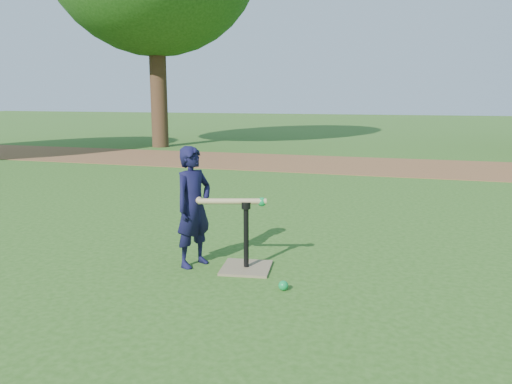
# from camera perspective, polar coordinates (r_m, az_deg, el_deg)

# --- Properties ---
(ground) EXTENTS (80.00, 80.00, 0.00)m
(ground) POSITION_cam_1_polar(r_m,az_deg,el_deg) (4.27, -1.47, -10.03)
(ground) COLOR #285116
(ground) RESTS_ON ground
(dirt_strip) EXTENTS (24.00, 3.00, 0.01)m
(dirt_strip) POSITION_cam_1_polar(r_m,az_deg,el_deg) (11.46, 10.46, 3.08)
(dirt_strip) COLOR brown
(dirt_strip) RESTS_ON ground
(child) EXTENTS (0.39, 0.47, 1.09)m
(child) POSITION_cam_1_polar(r_m,az_deg,el_deg) (4.52, -7.15, -1.70)
(child) COLOR black
(child) RESTS_ON ground
(wiffle_ball_ground) EXTENTS (0.08, 0.08, 0.08)m
(wiffle_ball_ground) POSITION_cam_1_polar(r_m,az_deg,el_deg) (4.06, 3.14, -10.63)
(wiffle_ball_ground) COLOR #0C8A3D
(wiffle_ball_ground) RESTS_ON ground
(batting_tee) EXTENTS (0.49, 0.49, 0.61)m
(batting_tee) POSITION_cam_1_polar(r_m,az_deg,el_deg) (4.50, -1.12, -7.47)
(batting_tee) COLOR #7B6A4E
(batting_tee) RESTS_ON ground
(swing_action) EXTENTS (0.63, 0.24, 0.08)m
(swing_action) POSITION_cam_1_polar(r_m,az_deg,el_deg) (4.39, -2.42, -1.07)
(swing_action) COLOR tan
(swing_action) RESTS_ON ground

